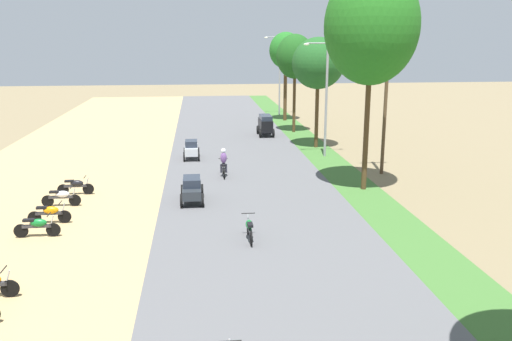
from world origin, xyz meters
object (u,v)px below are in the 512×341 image
(parked_motorbike_fifth, at_px, (50,212))
(median_tree_fifth, at_px, (286,51))
(streetlamp_near, at_px, (327,91))
(motorbike_ahead_fourth, at_px, (224,163))
(median_tree_second, at_px, (372,26))
(utility_pole_near, at_px, (386,93))
(motorbike_ahead_third, at_px, (249,228))
(median_tree_third, at_px, (318,64))
(streetlamp_mid, at_px, (280,70))
(car_van_black, at_px, (265,124))
(parked_motorbike_sixth, at_px, (62,196))
(parked_motorbike_fourth, at_px, (37,225))
(median_tree_fourth, at_px, (295,57))
(car_sedan_charcoal, at_px, (192,188))
(car_hatchback_silver, at_px, (191,149))
(parked_motorbike_seventh, at_px, (76,185))

(parked_motorbike_fifth, xyz_separation_m, median_tree_fifth, (14.74, 28.15, 6.04))
(streetlamp_near, relative_size, motorbike_ahead_fourth, 4.19)
(median_tree_second, xyz_separation_m, utility_pole_near, (2.12, 3.29, -3.58))
(parked_motorbike_fifth, xyz_separation_m, motorbike_ahead_third, (8.26, -2.83, 0.02))
(streetlamp_near, bearing_deg, median_tree_third, 88.36)
(streetlamp_mid, bearing_deg, streetlamp_near, -90.00)
(car_van_black, bearing_deg, parked_motorbike_sixth, -124.13)
(streetlamp_near, distance_m, motorbike_ahead_third, 16.53)
(parked_motorbike_fourth, distance_m, utility_pole_near, 19.63)
(median_tree_third, relative_size, car_van_black, 3.24)
(median_tree_third, bearing_deg, streetlamp_mid, 90.30)
(median_tree_fourth, distance_m, median_tree_fifth, 6.61)
(car_sedan_charcoal, bearing_deg, streetlamp_near, 47.02)
(car_hatchback_silver, distance_m, car_van_black, 9.93)
(streetlamp_mid, bearing_deg, motorbike_ahead_fourth, -105.79)
(utility_pole_near, height_order, car_hatchback_silver, utility_pole_near)
(parked_motorbike_fourth, height_order, motorbike_ahead_third, motorbike_ahead_third)
(streetlamp_near, bearing_deg, streetlamp_mid, 90.00)
(median_tree_fourth, bearing_deg, median_tree_fifth, 87.23)
(car_van_black, xyz_separation_m, motorbike_ahead_third, (-3.54, -22.77, -0.45))
(median_tree_fifth, relative_size, streetlamp_mid, 1.04)
(streetlamp_near, bearing_deg, parked_motorbike_seventh, -152.73)
(motorbike_ahead_third, bearing_deg, median_tree_second, 44.72)
(median_tree_second, height_order, car_hatchback_silver, median_tree_second)
(parked_motorbike_sixth, distance_m, motorbike_ahead_fourth, 9.16)
(median_tree_third, distance_m, streetlamp_mid, 17.07)
(parked_motorbike_fourth, bearing_deg, parked_motorbike_fifth, 87.77)
(streetlamp_near, bearing_deg, median_tree_second, -88.90)
(car_hatchback_silver, relative_size, motorbike_ahead_third, 1.11)
(median_tree_second, bearing_deg, car_van_black, 100.97)
(parked_motorbike_fifth, bearing_deg, car_sedan_charcoal, 22.17)
(parked_motorbike_sixth, height_order, motorbike_ahead_fourth, motorbike_ahead_fourth)
(median_tree_second, relative_size, car_sedan_charcoal, 4.93)
(parked_motorbike_seventh, xyz_separation_m, streetlamp_near, (14.61, 7.53, 3.87))
(parked_motorbike_fifth, height_order, median_tree_fourth, median_tree_fourth)
(median_tree_fifth, height_order, utility_pole_near, utility_pole_near)
(streetlamp_near, relative_size, car_hatchback_silver, 3.76)
(parked_motorbike_fourth, xyz_separation_m, streetlamp_mid, (14.84, 33.55, 4.10))
(car_sedan_charcoal, bearing_deg, parked_motorbike_sixth, -179.65)
(parked_motorbike_fourth, distance_m, car_van_black, 24.60)
(car_hatchback_silver, bearing_deg, motorbike_ahead_third, -80.94)
(motorbike_ahead_third, bearing_deg, car_sedan_charcoal, 113.19)
(car_hatchback_silver, xyz_separation_m, car_van_black, (5.90, 7.98, 0.28))
(streetlamp_mid, bearing_deg, car_hatchback_silver, -113.93)
(utility_pole_near, bearing_deg, car_hatchback_silver, 156.31)
(car_van_black, bearing_deg, median_tree_fourth, 31.73)
(median_tree_third, bearing_deg, median_tree_fifth, 90.53)
(parked_motorbike_sixth, bearing_deg, parked_motorbike_fifth, -88.06)
(median_tree_fifth, bearing_deg, motorbike_ahead_fourth, -108.37)
(streetlamp_near, xyz_separation_m, car_sedan_charcoal, (-8.78, -9.42, -3.68))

